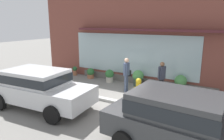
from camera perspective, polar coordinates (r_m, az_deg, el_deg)
name	(u,v)px	position (r m, az deg, el deg)	size (l,w,h in m)	color
ground_plane	(115,101)	(9.26, 0.92, -8.51)	(60.00, 60.00, 0.00)	gray
curb_strip	(113,101)	(9.08, 0.29, -8.56)	(14.00, 0.24, 0.12)	#B2B2AD
storefront	(144,38)	(11.53, 8.79, 8.76)	(14.00, 0.81, 5.26)	brown
fire_hydrant	(138,87)	(9.78, 7.29, -4.76)	(0.43, 0.40, 0.87)	gold
pedestrian_with_handbag	(127,72)	(10.21, 4.06, -0.63)	(0.23, 0.65, 1.70)	#475675
pedestrian_passerby	(162,76)	(9.98, 13.52, -1.60)	(0.32, 0.46, 1.61)	#232328
parked_car_dark_gray	(180,119)	(5.90, 18.11, -12.79)	(4.24, 2.18, 1.61)	#383A3D
parked_car_silver	(39,86)	(8.83, -19.52, -4.26)	(4.47, 2.24, 1.56)	silver
potted_plant_by_entrance	(138,78)	(11.23, 7.17, -2.10)	(0.61, 0.61, 0.90)	#33473D
potted_plant_window_center	(91,73)	(12.88, -5.93, -0.84)	(0.47, 0.47, 0.64)	#9E6042
potted_plant_corner_tall	(180,82)	(10.83, 18.34, -3.25)	(0.59, 0.59, 0.86)	#B7B2A3
potted_plant_window_right	(110,75)	(11.92, -0.68, -1.51)	(0.50, 0.50, 0.75)	#B7B2A3
potted_plant_near_hydrant	(75,71)	(13.73, -10.19, -0.14)	(0.30, 0.30, 0.59)	#9E6042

